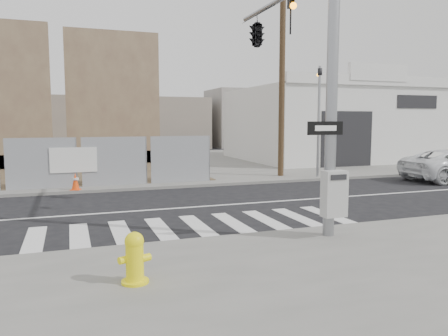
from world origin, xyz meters
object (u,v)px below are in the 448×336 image
object	(u,v)px
traffic_cone_d	(75,182)
fire_hydrant	(135,258)
signal_pole	(278,50)
auto_shop	(329,124)

from	to	relation	value
traffic_cone_d	fire_hydrant	bearing A→B (deg)	-85.85
signal_pole	traffic_cone_d	bearing A→B (deg)	131.11
auto_shop	traffic_cone_d	distance (m)	19.20
signal_pole	auto_shop	distance (m)	19.04
signal_pole	traffic_cone_d	xyz separation A→B (m)	(-5.47, 6.27, -4.33)
auto_shop	signal_pole	bearing A→B (deg)	-127.46
auto_shop	traffic_cone_d	world-z (taller)	auto_shop
fire_hydrant	traffic_cone_d	bearing A→B (deg)	72.72
signal_pole	fire_hydrant	bearing A→B (deg)	-137.55
auto_shop	fire_hydrant	bearing A→B (deg)	-130.00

